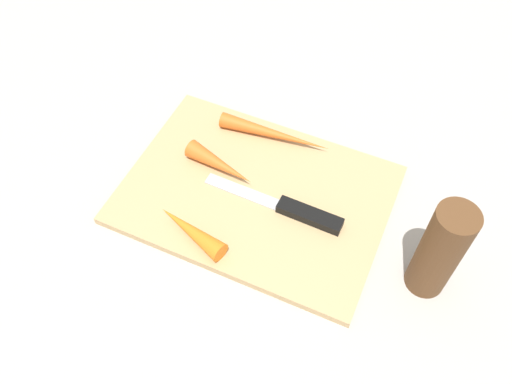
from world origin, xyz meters
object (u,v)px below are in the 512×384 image
at_px(pepper_grinder, 440,251).
at_px(carrot_medium, 220,165).
at_px(cutting_board, 256,195).
at_px(carrot_shortest, 191,230).
at_px(carrot_longest, 274,134).
at_px(knife, 300,212).

bearing_deg(pepper_grinder, carrot_medium, 171.75).
relative_size(cutting_board, carrot_shortest, 3.43).
height_order(cutting_board, carrot_longest, carrot_longest).
height_order(carrot_longest, pepper_grinder, pepper_grinder).
bearing_deg(carrot_longest, carrot_medium, -121.88).
distance_m(carrot_medium, pepper_grinder, 0.31).
xyz_separation_m(carrot_medium, carrot_longest, (0.05, 0.09, -0.00)).
bearing_deg(knife, carrot_longest, -50.87).
height_order(knife, carrot_shortest, carrot_shortest).
xyz_separation_m(knife, carrot_medium, (-0.13, 0.02, 0.01)).
distance_m(knife, pepper_grinder, 0.19).
height_order(carrot_shortest, pepper_grinder, pepper_grinder).
xyz_separation_m(carrot_shortest, pepper_grinder, (0.29, 0.07, 0.05)).
distance_m(carrot_shortest, carrot_medium, 0.11).
bearing_deg(carrot_longest, pepper_grinder, -30.52).
bearing_deg(cutting_board, pepper_grinder, -7.22).
bearing_deg(carrot_shortest, cutting_board, -99.99).
height_order(cutting_board, carrot_shortest, carrot_shortest).
xyz_separation_m(carrot_medium, pepper_grinder, (0.31, -0.04, 0.05)).
bearing_deg(knife, carrot_medium, -8.71).
relative_size(knife, carrot_medium, 1.88).
xyz_separation_m(cutting_board, knife, (0.07, -0.01, 0.01)).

